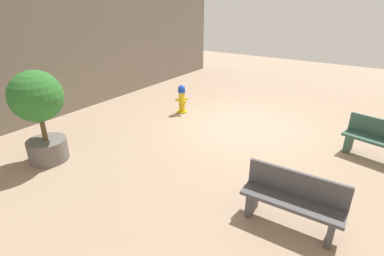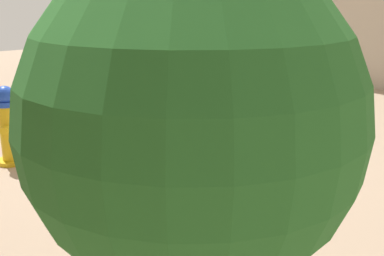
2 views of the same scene
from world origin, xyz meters
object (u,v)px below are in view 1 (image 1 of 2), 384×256
object	(u,v)px
bench_far	(293,199)
planter_tree	(39,108)
bench_near	(379,140)
fire_hydrant	(182,99)

from	to	relation	value
bench_far	planter_tree	xyz separation A→B (m)	(5.38, 1.01, 0.79)
bench_near	bench_far	xyz separation A→B (m)	(1.01, 3.36, 0.01)
fire_hydrant	bench_far	world-z (taller)	bench_far
bench_far	fire_hydrant	bearing A→B (deg)	-35.62
fire_hydrant	bench_near	distance (m)	5.64
bench_near	bench_far	bearing A→B (deg)	73.19
planter_tree	fire_hydrant	bearing A→B (deg)	-99.81
bench_near	bench_far	size ratio (longest dim) A/B	0.95
fire_hydrant	planter_tree	size ratio (longest dim) A/B	0.44
bench_near	planter_tree	distance (m)	7.78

